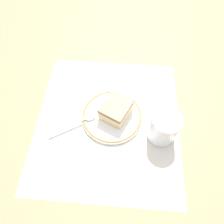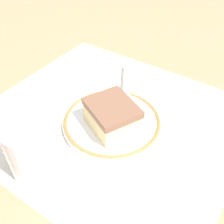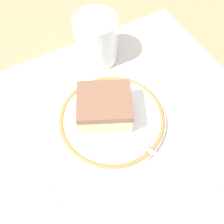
% 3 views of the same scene
% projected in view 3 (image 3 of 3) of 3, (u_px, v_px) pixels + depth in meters
% --- Properties ---
extents(ground_plane, '(2.40, 2.40, 0.00)m').
position_uv_depth(ground_plane, '(121.00, 124.00, 0.47)').
color(ground_plane, '#9E7551').
extents(placemat, '(0.47, 0.42, 0.00)m').
position_uv_depth(placemat, '(121.00, 123.00, 0.47)').
color(placemat, beige).
rests_on(placemat, ground_plane).
extents(plate, '(0.18, 0.18, 0.01)m').
position_uv_depth(plate, '(112.00, 119.00, 0.46)').
color(plate, white).
rests_on(plate, placemat).
extents(cake_slice, '(0.11, 0.10, 0.05)m').
position_uv_depth(cake_slice, '(104.00, 107.00, 0.44)').
color(cake_slice, beige).
rests_on(cake_slice, plate).
extents(spoon, '(0.09, 0.14, 0.01)m').
position_uv_depth(spoon, '(152.00, 152.00, 0.42)').
color(spoon, silver).
rests_on(spoon, plate).
extents(cup, '(0.08, 0.08, 0.09)m').
position_uv_depth(cup, '(96.00, 42.00, 0.51)').
color(cup, silver).
rests_on(cup, placemat).
extents(sugar_packet, '(0.05, 0.04, 0.01)m').
position_uv_depth(sugar_packet, '(38.00, 202.00, 0.40)').
color(sugar_packet, white).
rests_on(sugar_packet, placemat).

